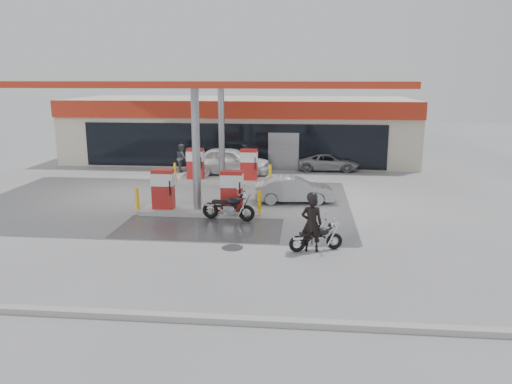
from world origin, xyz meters
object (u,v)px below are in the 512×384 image
at_px(parked_car_right, 329,162).
at_px(pump_island_near, 197,196).
at_px(hatchback_silver, 294,190).
at_px(main_motorcycle, 317,238).
at_px(parked_motorcycle, 229,208).
at_px(sedan_white, 230,161).
at_px(biker_main, 312,224).
at_px(pump_island_far, 222,169).
at_px(parked_car_left, 111,152).
at_px(attendant, 182,158).

bearing_deg(parked_car_right, pump_island_near, 150.48).
xyz_separation_m(hatchback_silver, parked_car_right, (1.82, 7.80, -0.07)).
bearing_deg(main_motorcycle, parked_motorcycle, 118.08).
relative_size(parked_motorcycle, parked_car_right, 0.59).
height_order(pump_island_near, sedan_white, pump_island_near).
bearing_deg(main_motorcycle, biker_main, -178.97).
xyz_separation_m(pump_island_far, parked_motorcycle, (1.41, -6.80, -0.23)).
height_order(sedan_white, hatchback_silver, sedan_white).
height_order(parked_motorcycle, parked_car_right, parked_motorcycle).
distance_m(biker_main, sedan_white, 13.03).
bearing_deg(parked_motorcycle, parked_car_left, 137.35).
relative_size(hatchback_silver, parked_car_right, 0.96).
bearing_deg(sedan_white, parked_car_right, -67.99).
bearing_deg(hatchback_silver, attendant, 39.02).
relative_size(parked_motorcycle, attendant, 1.30).
bearing_deg(pump_island_near, biker_main, -41.80).
bearing_deg(parked_car_left, sedan_white, -97.32).
bearing_deg(pump_island_far, biker_main, -65.75).
height_order(pump_island_near, parked_motorcycle, pump_island_near).
distance_m(pump_island_near, sedan_white, 8.20).
height_order(pump_island_near, parked_car_right, pump_island_near).
bearing_deg(parked_motorcycle, main_motorcycle, -33.91).
bearing_deg(hatchback_silver, main_motorcycle, -178.07).
relative_size(attendant, hatchback_silver, 0.47).
relative_size(main_motorcycle, sedan_white, 0.38).
bearing_deg(pump_island_near, parked_motorcycle, -29.71).
relative_size(sedan_white, parked_car_left, 1.07).
height_order(pump_island_near, pump_island_far, same).
xyz_separation_m(sedan_white, parked_car_left, (-8.41, 3.80, -0.16)).
relative_size(biker_main, parked_car_left, 0.43).
distance_m(attendant, parked_car_left, 6.39).
distance_m(parked_motorcycle, hatchback_silver, 3.86).
relative_size(parked_motorcycle, hatchback_silver, 0.61).
height_order(pump_island_far, attendant, pump_island_far).
relative_size(main_motorcycle, attendant, 1.07).
relative_size(hatchback_silver, parked_car_left, 0.81).
bearing_deg(main_motorcycle, pump_island_far, 97.29).
relative_size(pump_island_far, sedan_white, 1.13).
xyz_separation_m(biker_main, sedan_white, (-4.46, 12.25, -0.13)).
bearing_deg(pump_island_far, parked_car_left, 144.26).
bearing_deg(pump_island_far, sedan_white, 88.19).
relative_size(pump_island_far, parked_car_right, 1.43).
bearing_deg(sedan_white, parked_car_left, 69.81).
distance_m(main_motorcycle, hatchback_silver, 6.25).
distance_m(pump_island_near, parked_motorcycle, 1.64).
distance_m(pump_island_far, main_motorcycle, 11.04).
bearing_deg(pump_island_far, hatchback_silver, -44.80).
distance_m(sedan_white, parked_car_left, 9.23).
bearing_deg(parked_car_left, main_motorcycle, -123.78).
bearing_deg(biker_main, attendant, -63.93).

